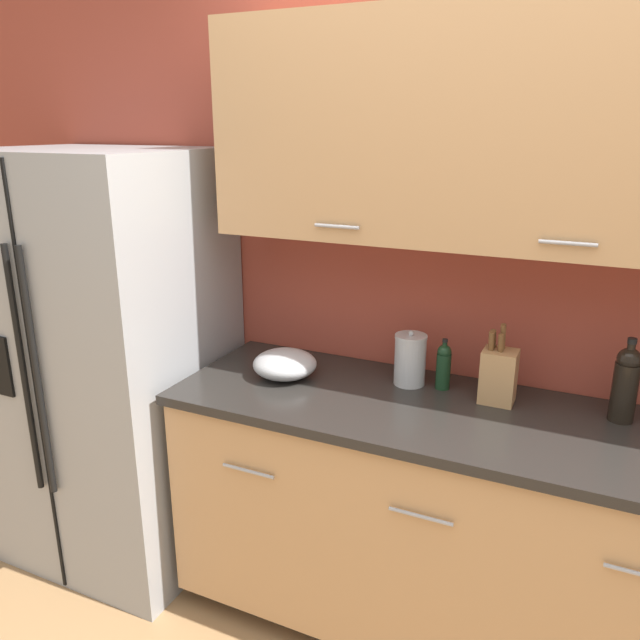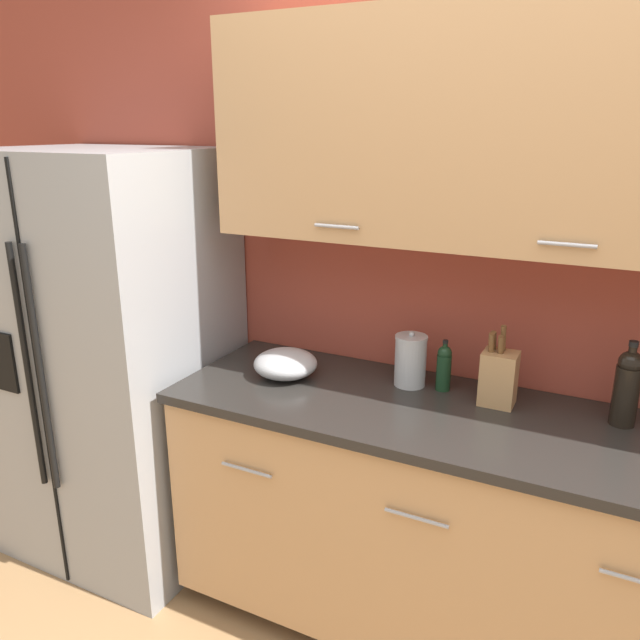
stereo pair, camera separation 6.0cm
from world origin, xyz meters
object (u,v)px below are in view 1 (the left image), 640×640
Objects in this scene: knife_block at (498,375)px; oil_bottle at (443,365)px; refrigerator at (108,362)px; wine_bottle at (626,383)px; steel_canister at (410,359)px; mixing_bowl at (285,364)px.

oil_bottle is (-0.20, 0.03, -0.01)m from knife_block.
refrigerator is 1.60m from knife_block.
wine_bottle reaches higher than steel_canister.
wine_bottle is (0.39, 0.02, 0.03)m from knife_block.
knife_block is at bearing 8.50° from mixing_bowl.
mixing_bowl is at bearing -163.02° from steel_canister.
wine_bottle is at bearing 6.89° from mixing_bowl.
knife_block is 0.39m from wine_bottle.
steel_canister is at bearing 176.11° from knife_block.
wine_bottle is (1.97, 0.21, 0.18)m from refrigerator.
knife_block is 1.00× the size of wine_bottle.
wine_bottle is at bearing 6.19° from refrigerator.
oil_bottle is 0.92× the size of steel_canister.
refrigerator is 6.26× the size of knife_block.
refrigerator is 7.28× the size of mixing_bowl.
steel_canister is at bearing -174.87° from oil_bottle.
oil_bottle is 0.12m from steel_canister.
steel_canister is 0.85× the size of mixing_bowl.
steel_canister is at bearing 16.98° from mixing_bowl.
mixing_bowl is (-0.57, -0.15, -0.04)m from oil_bottle.
oil_bottle is at bearing 5.13° from steel_canister.
wine_bottle is 0.71m from steel_canister.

